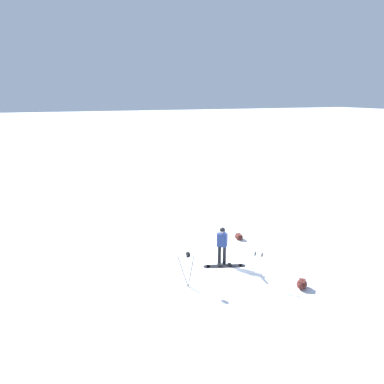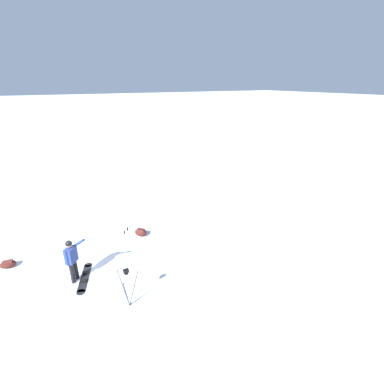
{
  "view_description": "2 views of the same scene",
  "coord_description": "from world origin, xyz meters",
  "views": [
    {
      "loc": [
        7.28,
        12.94,
        7.08
      ],
      "look_at": [
        3.72,
        4.42,
        4.65
      ],
      "focal_mm": 34.94,
      "sensor_mm": 36.0,
      "label": 1
    },
    {
      "loc": [
        9.37,
        -0.46,
        6.63
      ],
      "look_at": [
        2.65,
        3.3,
        3.51
      ],
      "focal_mm": 25.86,
      "sensor_mm": 36.0,
      "label": 2
    }
  ],
  "objects": [
    {
      "name": "gear_bag_small",
      "position": [
        -1.4,
        2.86,
        0.18
      ],
      "size": [
        0.66,
        0.66,
        0.35
      ],
      "color": "#4C1E19",
      "rests_on": "ground_plane"
    },
    {
      "name": "ski_poles",
      "position": [
        -0.08,
        1.87,
        0.84
      ],
      "size": [
        0.42,
        0.4,
        1.26
      ],
      "color": "gray",
      "rests_on": "ground_plane"
    },
    {
      "name": "gear_bag_large",
      "position": [
        -1.65,
        -2.33,
        0.14
      ],
      "size": [
        0.45,
        0.61,
        0.27
      ],
      "color": "#4C1E19",
      "rests_on": "ground_plane"
    },
    {
      "name": "ground_plane",
      "position": [
        0.0,
        0.0,
        0.0
      ],
      "size": [
        300.0,
        300.0,
        0.0
      ],
      "primitive_type": "plane",
      "color": "white"
    },
    {
      "name": "snowboarder",
      "position": [
        0.4,
        -0.2,
        0.99
      ],
      "size": [
        0.47,
        0.75,
        1.66
      ],
      "color": "black",
      "rests_on": "ground_plane"
    },
    {
      "name": "camera_tripod",
      "position": [
        2.49,
        1.12,
        0.99
      ],
      "size": [
        0.7,
        0.61,
        1.39
      ],
      "color": "#262628",
      "rests_on": "ground_plane"
    },
    {
      "name": "snowboard",
      "position": [
        0.42,
        0.1,
        0.02
      ],
      "size": [
        1.7,
        0.77,
        0.1
      ],
      "color": "black",
      "rests_on": "ground_plane"
    }
  ]
}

